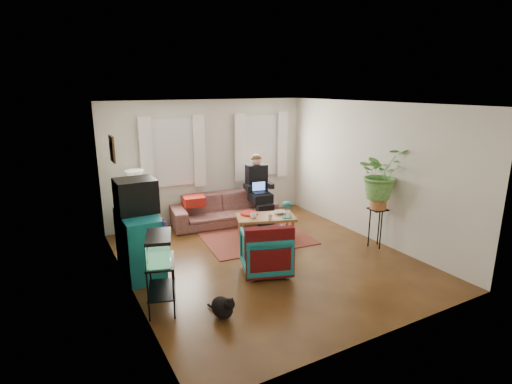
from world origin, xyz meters
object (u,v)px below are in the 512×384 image
armchair (266,250)px  coffee_table (266,227)px  aquarium_stand (162,285)px  dresser (140,243)px  side_table (138,219)px  plant_stand (376,228)px  sofa (224,204)px

armchair → coffee_table: 1.45m
aquarium_stand → dresser: bearing=107.2°
side_table → dresser: dresser is taller
side_table → dresser: 1.69m
plant_stand → sofa: bearing=127.2°
dresser → armchair: bearing=-28.8°
side_table → plant_stand: bearing=-36.0°
dresser → aquarium_stand: 1.24m
dresser → aquarium_stand: (-0.01, -1.24, -0.14)m
aquarium_stand → armchair: (1.74, 0.29, 0.03)m
plant_stand → armchair: bearing=177.9°
sofa → coffee_table: sofa is taller
coffee_table → plant_stand: 2.05m
side_table → coffee_table: bearing=-32.3°
side_table → armchair: armchair is taller
coffee_table → dresser: bearing=-153.5°
side_table → armchair: bearing=-61.7°
aquarium_stand → coffee_table: 2.91m
sofa → coffee_table: (0.35, -1.18, -0.20)m
aquarium_stand → armchair: bearing=27.2°
dresser → plant_stand: size_ratio=1.47×
sofa → coffee_table: 1.25m
side_table → plant_stand: (3.68, -2.67, 0.02)m
sofa → armchair: sofa is taller
sofa → side_table: (-1.77, 0.16, -0.08)m
dresser → coffee_table: (2.46, 0.31, -0.26)m
coffee_table → armchair: bearing=-100.7°
dresser → coffee_table: bearing=6.8°
armchair → coffee_table: size_ratio=0.68×
plant_stand → side_table: bearing=144.0°
armchair → plant_stand: size_ratio=1.01×
coffee_table → plant_stand: bearing=-21.1°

